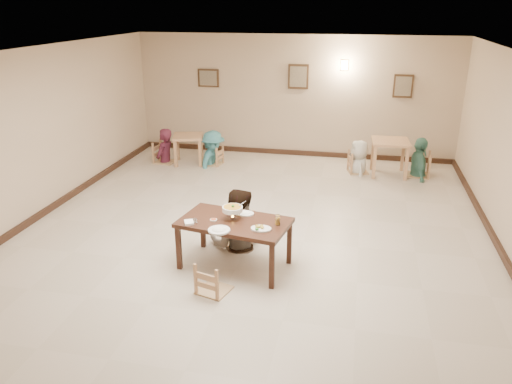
% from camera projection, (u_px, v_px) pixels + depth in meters
% --- Properties ---
extents(floor, '(10.00, 10.00, 0.00)m').
position_uv_depth(floor, '(251.00, 237.00, 8.41)').
color(floor, beige).
rests_on(floor, ground).
extents(ceiling, '(10.00, 10.00, 0.00)m').
position_uv_depth(ceiling, '(251.00, 54.00, 7.34)').
color(ceiling, silver).
rests_on(ceiling, wall_back).
extents(wall_back, '(10.00, 0.00, 10.00)m').
position_uv_depth(wall_back, '(294.00, 97.00, 12.45)').
color(wall_back, '#C7AE93').
rests_on(wall_back, floor).
extents(wall_front, '(10.00, 0.00, 10.00)m').
position_uv_depth(wall_front, '(89.00, 359.00, 3.31)').
color(wall_front, '#C7AE93').
rests_on(wall_front, floor).
extents(wall_left, '(0.00, 10.00, 10.00)m').
position_uv_depth(wall_left, '(26.00, 138.00, 8.65)').
color(wall_left, '#C7AE93').
rests_on(wall_left, floor).
extents(baseboard_back, '(8.00, 0.06, 0.12)m').
position_uv_depth(baseboard_back, '(292.00, 152.00, 12.93)').
color(baseboard_back, '#321E14').
rests_on(baseboard_back, floor).
extents(baseboard_left, '(0.06, 10.00, 0.12)m').
position_uv_depth(baseboard_left, '(40.00, 215.00, 9.15)').
color(baseboard_left, '#321E14').
rests_on(baseboard_left, floor).
extents(baseboard_right, '(0.06, 10.00, 0.12)m').
position_uv_depth(baseboard_right, '(504.00, 257.00, 7.63)').
color(baseboard_right, '#321E14').
rests_on(baseboard_right, floor).
extents(picture_a, '(0.55, 0.04, 0.45)m').
position_uv_depth(picture_a, '(208.00, 78.00, 12.69)').
color(picture_a, '#3D2818').
rests_on(picture_a, wall_back).
extents(picture_b, '(0.50, 0.04, 0.60)m').
position_uv_depth(picture_b, '(298.00, 77.00, 12.21)').
color(picture_b, '#3D2818').
rests_on(picture_b, wall_back).
extents(picture_c, '(0.45, 0.04, 0.55)m').
position_uv_depth(picture_c, '(403.00, 86.00, 11.78)').
color(picture_c, '#3D2818').
rests_on(picture_c, wall_back).
extents(wall_sconce, '(0.16, 0.05, 0.22)m').
position_uv_depth(wall_sconce, '(344.00, 65.00, 11.89)').
color(wall_sconce, '#FFD88C').
rests_on(wall_sconce, wall_back).
extents(main_table, '(1.70, 1.14, 0.74)m').
position_uv_depth(main_table, '(234.00, 226.00, 7.28)').
color(main_table, '#3D1F14').
rests_on(main_table, floor).
extents(chair_far, '(0.45, 0.45, 0.96)m').
position_uv_depth(chair_far, '(238.00, 216.00, 8.06)').
color(chair_far, tan).
rests_on(chair_far, floor).
extents(chair_near, '(0.41, 0.41, 0.87)m').
position_uv_depth(chair_near, '(213.00, 263.00, 6.70)').
color(chair_near, tan).
rests_on(chair_near, floor).
extents(main_diner, '(0.99, 0.80, 1.93)m').
position_uv_depth(main_diner, '(237.00, 189.00, 7.82)').
color(main_diner, gray).
rests_on(main_diner, floor).
extents(curry_warmer, '(0.34, 0.30, 0.27)m').
position_uv_depth(curry_warmer, '(232.00, 209.00, 7.25)').
color(curry_warmer, silver).
rests_on(curry_warmer, main_table).
extents(rice_plate_far, '(0.29, 0.29, 0.07)m').
position_uv_depth(rice_plate_far, '(244.00, 213.00, 7.47)').
color(rice_plate_far, white).
rests_on(rice_plate_far, main_table).
extents(rice_plate_near, '(0.31, 0.31, 0.07)m').
position_uv_depth(rice_plate_near, '(219.00, 230.00, 6.92)').
color(rice_plate_near, white).
rests_on(rice_plate_near, main_table).
extents(fried_plate, '(0.29, 0.29, 0.06)m').
position_uv_depth(fried_plate, '(261.00, 228.00, 6.96)').
color(fried_plate, white).
rests_on(fried_plate, main_table).
extents(chili_dish, '(0.10, 0.10, 0.02)m').
position_uv_depth(chili_dish, '(214.00, 220.00, 7.25)').
color(chili_dish, white).
rests_on(chili_dish, main_table).
extents(napkin_cutlery, '(0.22, 0.27, 0.03)m').
position_uv_depth(napkin_cutlery, '(189.00, 222.00, 7.16)').
color(napkin_cutlery, white).
rests_on(napkin_cutlery, main_table).
extents(drink_glass, '(0.08, 0.08, 0.15)m').
position_uv_depth(drink_glass, '(278.00, 220.00, 7.10)').
color(drink_glass, white).
rests_on(drink_glass, main_table).
extents(bg_table_left, '(0.87, 0.87, 0.70)m').
position_uv_depth(bg_table_left, '(188.00, 141.00, 12.08)').
color(bg_table_left, tan).
rests_on(bg_table_left, floor).
extents(bg_table_right, '(0.85, 0.85, 0.81)m').
position_uv_depth(bg_table_right, '(390.00, 146.00, 11.23)').
color(bg_table_right, tan).
rests_on(bg_table_right, floor).
extents(bg_chair_ll, '(0.46, 0.46, 0.98)m').
position_uv_depth(bg_chair_ll, '(164.00, 143.00, 12.17)').
color(bg_chair_ll, tan).
rests_on(bg_chair_ll, floor).
extents(bg_chair_lr, '(0.42, 0.42, 0.89)m').
position_uv_depth(bg_chair_lr, '(213.00, 147.00, 12.04)').
color(bg_chair_lr, tan).
rests_on(bg_chair_lr, floor).
extents(bg_chair_rl, '(0.44, 0.44, 0.94)m').
position_uv_depth(bg_chair_rl, '(359.00, 153.00, 11.46)').
color(bg_chair_rl, tan).
rests_on(bg_chair_rl, floor).
extents(bg_chair_rr, '(0.48, 0.48, 1.03)m').
position_uv_depth(bg_chair_rr, '(420.00, 154.00, 11.21)').
color(bg_chair_rr, tan).
rests_on(bg_chair_rr, floor).
extents(bg_diner_a, '(0.50, 0.68, 1.70)m').
position_uv_depth(bg_diner_a, '(163.00, 129.00, 12.04)').
color(bg_diner_a, '#4F1B2E').
rests_on(bg_diner_a, floor).
extents(bg_diner_b, '(0.70, 1.12, 1.66)m').
position_uv_depth(bg_diner_b, '(212.00, 131.00, 11.90)').
color(bg_diner_b, teal).
rests_on(bg_diner_b, floor).
extents(bg_diner_c, '(0.64, 0.84, 1.53)m').
position_uv_depth(bg_diner_c, '(360.00, 140.00, 11.35)').
color(bg_diner_c, silver).
rests_on(bg_diner_c, floor).
extents(bg_diner_d, '(0.55, 1.09, 1.78)m').
position_uv_depth(bg_diner_d, '(422.00, 138.00, 11.08)').
color(bg_diner_d, '#4D8D7A').
rests_on(bg_diner_d, floor).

